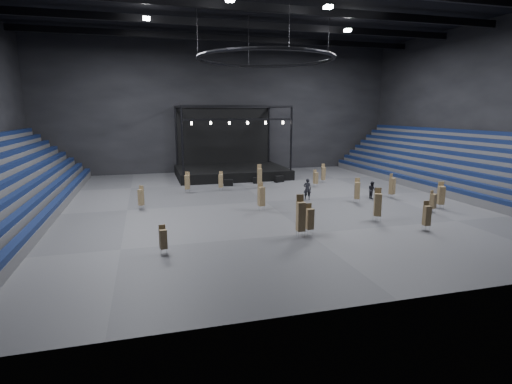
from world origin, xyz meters
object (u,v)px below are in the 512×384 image
object	(u,v)px
chair_stack_11	(392,186)
stage	(230,165)
flight_case_left	(228,183)
chair_stack_2	(187,182)
chair_stack_4	(260,176)
chair_stack_10	(141,197)
flight_case_right	(279,179)
chair_stack_5	(316,178)
chair_stack_13	(301,216)
chair_stack_0	(309,218)
chair_stack_14	(441,195)
chair_stack_1	(323,173)
chair_stack_6	(357,190)
flight_case_mid	(257,180)
chair_stack_9	(221,181)
chair_stack_8	(427,215)
crew_member	(372,190)
chair_stack_15	(261,196)
man_center	(307,189)
chair_stack_3	(163,239)
chair_stack_7	(433,201)
chair_stack_12	(378,204)

from	to	relation	value
chair_stack_11	stage	bearing A→B (deg)	102.91
flight_case_left	chair_stack_2	bearing A→B (deg)	-150.25
chair_stack_4	chair_stack_10	xyz separation A→B (m)	(-12.70, -6.73, -0.27)
flight_case_right	chair_stack_5	xyz separation A→B (m)	(3.02, -3.99, 0.65)
chair_stack_10	chair_stack_13	size ratio (longest dim) A/B	0.71
chair_stack_0	stage	bearing A→B (deg)	83.97
chair_stack_11	chair_stack_14	xyz separation A→B (m)	(1.45, -5.11, 0.02)
chair_stack_13	chair_stack_14	size ratio (longest dim) A/B	1.22
chair_stack_1	chair_stack_6	bearing A→B (deg)	-89.45
flight_case_mid	chair_stack_14	distance (m)	20.48
chair_stack_11	chair_stack_13	distance (m)	16.29
chair_stack_2	chair_stack_11	distance (m)	20.78
flight_case_left	chair_stack_9	xyz separation A→B (m)	(-1.34, -2.54, 0.73)
chair_stack_5	chair_stack_14	size ratio (longest dim) A/B	0.81
chair_stack_4	chair_stack_8	bearing A→B (deg)	-64.42
flight_case_mid	crew_member	distance (m)	14.05
flight_case_mid	chair_stack_5	size ratio (longest dim) A/B	0.54
chair_stack_4	chair_stack_9	distance (m)	4.47
chair_stack_15	chair_stack_11	bearing A→B (deg)	-2.60
chair_stack_2	man_center	bearing A→B (deg)	-15.57
stage	chair_stack_6	distance (m)	20.66
chair_stack_9	chair_stack_13	xyz separation A→B (m)	(2.24, -17.54, 0.40)
flight_case_left	chair_stack_10	distance (m)	13.12
chair_stack_2	chair_stack_13	world-z (taller)	chair_stack_13
flight_case_mid	chair_stack_3	distance (m)	24.75
stage	chair_stack_3	size ratio (longest dim) A/B	7.83
chair_stack_4	chair_stack_7	distance (m)	18.29
chair_stack_4	crew_member	size ratio (longest dim) A/B	1.55
chair_stack_1	chair_stack_12	size ratio (longest dim) A/B	0.87
chair_stack_1	chair_stack_9	bearing A→B (deg)	-164.37
chair_stack_3	chair_stack_4	bearing A→B (deg)	48.72
chair_stack_12	chair_stack_5	bearing A→B (deg)	108.57
chair_stack_2	chair_stack_4	xyz separation A→B (m)	(8.06, 0.64, 0.17)
chair_stack_0	chair_stack_9	size ratio (longest dim) A/B	1.05
chair_stack_13	flight_case_left	bearing A→B (deg)	94.23
flight_case_left	flight_case_right	world-z (taller)	flight_case_right
chair_stack_7	man_center	world-z (taller)	man_center
chair_stack_12	chair_stack_11	bearing A→B (deg)	73.07
chair_stack_12	crew_member	size ratio (longest dim) A/B	1.53
chair_stack_9	chair_stack_11	size ratio (longest dim) A/B	0.87
chair_stack_1	chair_stack_10	xyz separation A→B (m)	(-21.00, -7.92, -0.09)
chair_stack_15	man_center	xyz separation A→B (m)	(5.55, 3.10, -0.26)
chair_stack_4	chair_stack_10	world-z (taller)	chair_stack_4
chair_stack_1	flight_case_mid	bearing A→B (deg)	176.49
stage	chair_stack_5	distance (m)	12.99
chair_stack_11	chair_stack_8	bearing A→B (deg)	-133.57
chair_stack_5	stage	bearing A→B (deg)	111.66
chair_stack_7	chair_stack_15	xyz separation A→B (m)	(-13.81, 4.49, 0.29)
chair_stack_5	chair_stack_14	distance (m)	14.13
chair_stack_6	chair_stack_8	bearing A→B (deg)	-65.08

